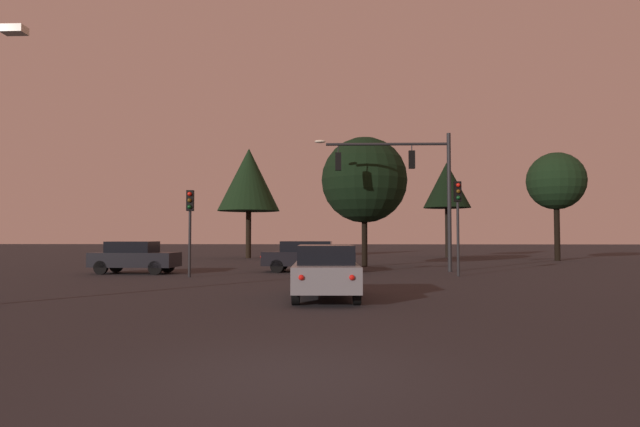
{
  "coord_description": "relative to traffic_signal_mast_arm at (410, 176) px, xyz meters",
  "views": [
    {
      "loc": [
        0.66,
        -6.74,
        1.78
      ],
      "look_at": [
        -0.39,
        18.15,
        2.83
      ],
      "focal_mm": 29.87,
      "sensor_mm": 36.0,
      "label": 1
    }
  ],
  "objects": [
    {
      "name": "tree_right_cluster",
      "position": [
        12.04,
        12.18,
        0.92
      ],
      "size": [
        4.13,
        4.13,
        7.82
      ],
      "color": "black",
      "rests_on": "ground"
    },
    {
      "name": "car_nearside_lane",
      "position": [
        -3.87,
        -11.64,
        -4.0
      ],
      "size": [
        1.95,
        4.29,
        1.52
      ],
      "color": "gray",
      "rests_on": "ground"
    },
    {
      "name": "ground_plane",
      "position": [
        -4.06,
        4.5,
        -4.8
      ],
      "size": [
        168.0,
        168.0,
        0.0
      ],
      "primitive_type": "plane",
      "color": "#262326",
      "rests_on": "ground"
    },
    {
      "name": "traffic_light_corner_right",
      "position": [
        1.73,
        -2.92,
        -1.81
      ],
      "size": [
        0.31,
        0.35,
        4.2
      ],
      "color": "#232326",
      "rests_on": "ground"
    },
    {
      "name": "car_crossing_left",
      "position": [
        -5.06,
        -0.35,
        -4.0
      ],
      "size": [
        4.69,
        1.99,
        1.52
      ],
      "color": "black",
      "rests_on": "ground"
    },
    {
      "name": "traffic_light_corner_left",
      "position": [
        -10.01,
        -3.96,
        -2.11
      ],
      "size": [
        0.31,
        0.36,
        3.76
      ],
      "color": "#232326",
      "rests_on": "ground"
    },
    {
      "name": "tree_left_far",
      "position": [
        5.34,
        17.98,
        1.2
      ],
      "size": [
        3.93,
        3.93,
        7.94
      ],
      "color": "black",
      "rests_on": "ground"
    },
    {
      "name": "traffic_signal_mast_arm",
      "position": [
        0.0,
        0.0,
        0.0
      ],
      "size": [
        6.84,
        0.44,
        6.94
      ],
      "color": "#232326",
      "rests_on": "ground"
    },
    {
      "name": "tree_center_horizon",
      "position": [
        -10.95,
        15.79,
        1.51
      ],
      "size": [
        5.01,
        5.01,
        8.88
      ],
      "color": "black",
      "rests_on": "ground"
    },
    {
      "name": "tree_behind_sign",
      "position": [
        -2.1,
        4.34,
        0.25
      ],
      "size": [
        5.02,
        5.02,
        7.57
      ],
      "color": "black",
      "rests_on": "ground"
    },
    {
      "name": "car_crossing_right",
      "position": [
        -13.24,
        -1.91,
        -4.01
      ],
      "size": [
        4.07,
        1.89,
        1.52
      ],
      "color": "black",
      "rests_on": "ground"
    }
  ]
}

